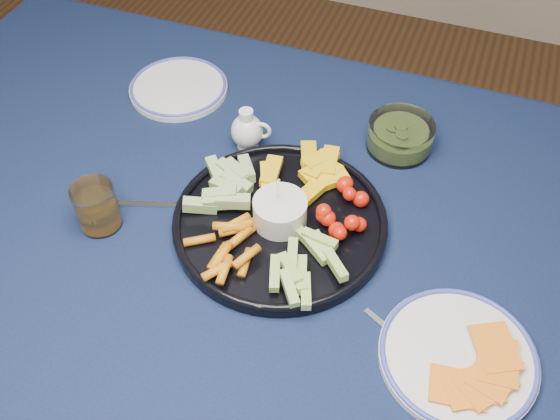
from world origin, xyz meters
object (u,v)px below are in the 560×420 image
(juice_tumbler, at_px, (97,209))
(cheese_plate, at_px, (459,355))
(crudite_platter, at_px, (279,219))
(creamer_pitcher, at_px, (247,131))
(dining_table, at_px, (251,249))
(side_plate_extra, at_px, (179,87))
(pickle_bowl, at_px, (400,137))

(juice_tumbler, bearing_deg, cheese_plate, -4.15)
(crudite_platter, bearing_deg, creamer_pitcher, 126.56)
(juice_tumbler, bearing_deg, creamer_pitcher, 59.05)
(dining_table, distance_m, cheese_plate, 0.44)
(crudite_platter, xyz_separation_m, side_plate_extra, (-0.34, 0.29, -0.01))
(pickle_bowl, height_order, side_plate_extra, pickle_bowl)
(dining_table, distance_m, side_plate_extra, 0.42)
(creamer_pitcher, relative_size, cheese_plate, 0.37)
(dining_table, distance_m, creamer_pitcher, 0.23)
(pickle_bowl, relative_size, cheese_plate, 0.54)
(crudite_platter, distance_m, pickle_bowl, 0.32)
(crudite_platter, bearing_deg, dining_table, -176.05)
(pickle_bowl, distance_m, side_plate_extra, 0.50)
(cheese_plate, relative_size, juice_tumbler, 2.70)
(crudite_platter, relative_size, side_plate_extra, 1.78)
(crudite_platter, relative_size, pickle_bowl, 2.93)
(crudite_platter, relative_size, creamer_pitcher, 4.31)
(pickle_bowl, relative_size, juice_tumbler, 1.46)
(crudite_platter, bearing_deg, juice_tumbler, -161.02)
(dining_table, relative_size, side_plate_extra, 7.76)
(juice_tumbler, distance_m, side_plate_extra, 0.39)
(dining_table, bearing_deg, cheese_plate, -20.14)
(dining_table, xyz_separation_m, creamer_pitcher, (-0.08, 0.18, 0.13))
(pickle_bowl, xyz_separation_m, cheese_plate, (0.19, -0.43, -0.01))
(creamer_pitcher, distance_m, side_plate_extra, 0.24)
(dining_table, height_order, cheese_plate, cheese_plate)
(pickle_bowl, distance_m, juice_tumbler, 0.59)
(dining_table, distance_m, juice_tumbler, 0.29)
(dining_table, relative_size, juice_tumbler, 18.72)
(creamer_pitcher, distance_m, pickle_bowl, 0.30)
(crudite_platter, bearing_deg, cheese_plate, -23.53)
(cheese_plate, xyz_separation_m, juice_tumbler, (-0.65, 0.05, 0.03))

